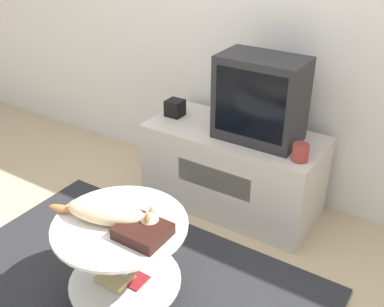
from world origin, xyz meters
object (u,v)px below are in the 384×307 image
(tv, at_px, (260,99))
(dvd_box, at_px, (143,231))
(speaker, at_px, (175,108))
(cat, at_px, (109,212))

(tv, height_order, dvd_box, tv)
(tv, bearing_deg, speaker, 179.59)
(tv, xyz_separation_m, speaker, (-0.63, 0.00, -0.20))
(dvd_box, bearing_deg, speaker, 117.84)
(tv, relative_size, dvd_box, 2.28)
(speaker, height_order, dvd_box, speaker)
(speaker, relative_size, dvd_box, 0.49)
(tv, distance_m, dvd_box, 1.12)
(tv, height_order, cat, tv)
(speaker, bearing_deg, dvd_box, -62.16)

